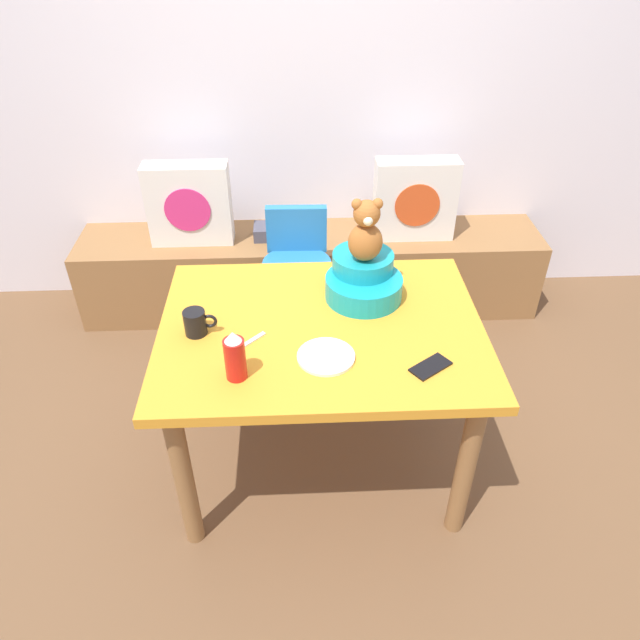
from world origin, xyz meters
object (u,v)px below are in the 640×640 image
Objects in this scene: book_stack at (272,231)px; teddy_bear at (366,232)px; pillow_floral_left at (189,204)px; dining_table at (321,348)px; coffee_mug at (196,323)px; dinner_plate_near at (326,356)px; infant_seat_teal at (363,279)px; ketchup_bottle at (235,356)px; pillow_floral_right at (415,200)px; cell_phone at (431,367)px; highchair at (297,268)px.

teddy_bear is at bearing -68.85° from book_stack.
dining_table is (0.65, -1.18, -0.05)m from pillow_floral_left.
book_stack is 1.28m from coffee_mug.
infant_seat_teal is at bearing 66.46° from dinner_plate_near.
ketchup_bottle is (-0.29, -0.27, 0.20)m from dining_table.
pillow_floral_right reaches higher than dinner_plate_near.
coffee_mug reaches higher than cell_phone.
pillow_floral_left reaches higher than coffee_mug.
dinner_plate_near is (0.09, -0.95, 0.22)m from highchair.
infant_seat_teal is 2.75× the size of coffee_mug.
teddy_bear reaches higher than coffee_mug.
coffee_mug is (-0.63, -0.22, -0.23)m from teddy_bear.
dining_table is at bearing 92.20° from dinner_plate_near.
teddy_bear is 1.25× the size of dinner_plate_near.
dinner_plate_near is at bearing -112.14° from pillow_floral_right.
pillow_floral_left is 1.23m from coffee_mug.
ketchup_bottle is at bearing -56.66° from coffee_mug.
ketchup_bottle is at bearing -164.79° from dinner_plate_near.
coffee_mug is (-0.24, -1.23, 0.29)m from book_stack.
highchair is at bearing 95.39° from dinner_plate_near.
cell_phone is at bearing -35.53° from dining_table.
ketchup_bottle reaches higher than cell_phone.
coffee_mug reaches higher than book_stack.
infant_seat_teal is 0.21m from teddy_bear.
cell_phone is (0.35, -0.07, -0.00)m from dinner_plate_near.
pillow_floral_left is at bearing 143.59° from highchair.
pillow_floral_right is 1.31m from dining_table.
dining_table is at bearing 19.22° from cell_phone.
dining_table is (0.22, -1.20, 0.14)m from book_stack.
pillow_floral_right is at bearing 64.49° from dining_table.
teddy_bear is at bearing -13.21° from cell_phone.
highchair is 3.16× the size of teddy_bear.
cell_phone is (0.65, 0.01, -0.08)m from ketchup_bottle.
dinner_plate_near is (-0.17, -0.38, -0.27)m from teddy_bear.
pillow_floral_left is 1.29m from infant_seat_teal.
dinner_plate_near is at bearing 43.83° from cell_phone.
book_stack is at bearing 2.78° from pillow_floral_left.
coffee_mug is (-0.63, -0.22, -0.02)m from infant_seat_teal.
infant_seat_teal is 2.29× the size of cell_phone.
book_stack is at bearing 100.17° from dining_table.
infant_seat_teal reaches higher than cell_phone.
infant_seat_teal is 1.32× the size of teddy_bear.
dinner_plate_near is 0.36m from cell_phone.
highchair is 0.80m from teddy_bear.
teddy_bear is at bearing -50.25° from pillow_floral_left.
pillow_floral_left reaches higher than cell_phone.
ketchup_bottle is 1.54× the size of coffee_mug.
coffee_mug is at bearing -176.67° from dining_table.
pillow_floral_left is 1.33× the size of infant_seat_teal.
coffee_mug is at bearing -114.93° from highchair.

